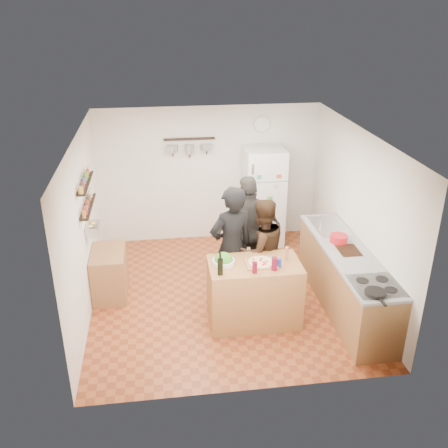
{
  "coord_description": "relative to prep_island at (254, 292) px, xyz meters",
  "views": [
    {
      "loc": [
        -0.91,
        -6.53,
        4.18
      ],
      "look_at": [
        0.0,
        0.1,
        1.15
      ],
      "focal_mm": 40.0,
      "sensor_mm": 36.0,
      "label": 1
    }
  ],
  "objects": [
    {
      "name": "red_bowl",
      "position": [
        1.34,
        0.47,
        0.52
      ],
      "size": [
        0.26,
        0.26,
        0.11
      ],
      "primitive_type": "cylinder",
      "color": "red",
      "rests_on": "counter_run"
    },
    {
      "name": "sink",
      "position": [
        1.39,
        1.02,
        0.46
      ],
      "size": [
        0.5,
        0.8,
        0.03
      ],
      "primitive_type": "cube",
      "color": "silver",
      "rests_on": "counter_run"
    },
    {
      "name": "side_table",
      "position": [
        -2.05,
        0.97,
        -0.09
      ],
      "size": [
        0.5,
        0.8,
        0.73
      ],
      "primitive_type": "cube",
      "color": "olive",
      "rests_on": "floor"
    },
    {
      "name": "wine_glass_near",
      "position": [
        -0.05,
        -0.24,
        0.53
      ],
      "size": [
        0.06,
        0.06,
        0.16
      ],
      "primitive_type": "cylinder",
      "color": "#5A071B",
      "rests_on": "prep_island"
    },
    {
      "name": "produce_basket",
      "position": [
        -2.21,
        0.92,
        0.69
      ],
      "size": [
        0.18,
        0.35,
        0.14
      ],
      "primitive_type": "cube",
      "color": "silver",
      "rests_on": "left_wall"
    },
    {
      "name": "spice_shelf_lower",
      "position": [
        -2.24,
        0.92,
        1.04
      ],
      "size": [
        0.12,
        1.0,
        0.02
      ],
      "primitive_type": "cube",
      "color": "black",
      "rests_on": "left_wall"
    },
    {
      "name": "counter_run",
      "position": [
        1.39,
        0.17,
        -0.01
      ],
      "size": [
        0.63,
        2.63,
        0.9
      ],
      "primitive_type": "cube",
      "color": "#9E7042",
      "rests_on": "floor"
    },
    {
      "name": "pot_rack",
      "position": [
        -0.66,
        2.72,
        1.49
      ],
      "size": [
        0.9,
        0.04,
        0.04
      ],
      "primitive_type": "cube",
      "color": "black",
      "rests_on": "back_wall"
    },
    {
      "name": "spice_shelf_upper",
      "position": [
        -2.24,
        0.92,
        1.4
      ],
      "size": [
        0.12,
        1.0,
        0.02
      ],
      "primitive_type": "cube",
      "color": "black",
      "rests_on": "left_wall"
    },
    {
      "name": "skillet",
      "position": [
        1.29,
        -0.97,
        0.49
      ],
      "size": [
        0.26,
        0.26,
        0.05
      ],
      "primitive_type": "cylinder",
      "color": "black",
      "rests_on": "stove_top"
    },
    {
      "name": "pizza_board",
      "position": [
        0.08,
        -0.02,
        0.47
      ],
      "size": [
        0.42,
        0.34,
        0.02
      ],
      "primitive_type": "cube",
      "color": "#9D6439",
      "rests_on": "prep_island"
    },
    {
      "name": "pizza",
      "position": [
        0.08,
        -0.02,
        0.48
      ],
      "size": [
        0.34,
        0.34,
        0.02
      ],
      "primitive_type": "cylinder",
      "color": "#CCB686",
      "rests_on": "pizza_board"
    },
    {
      "name": "person_back",
      "position": [
        0.11,
        1.03,
        0.45
      ],
      "size": [
        1.11,
        0.59,
        1.8
      ],
      "primitive_type": "imported",
      "rotation": [
        0.0,
        0.0,
        3.29
      ],
      "color": "#2D2B28",
      "rests_on": "floor"
    },
    {
      "name": "cutting_board",
      "position": [
        1.39,
        0.18,
        0.46
      ],
      "size": [
        0.3,
        0.4,
        0.02
      ],
      "primitive_type": "cube",
      "color": "brown",
      "rests_on": "counter_run"
    },
    {
      "name": "wall_clock",
      "position": [
        0.64,
        2.8,
        1.69
      ],
      "size": [
        0.3,
        0.03,
        0.3
      ],
      "primitive_type": "cylinder",
      "rotation": [
        1.57,
        0.0,
        0.0
      ],
      "color": "silver",
      "rests_on": "back_wall"
    },
    {
      "name": "room_shell",
      "position": [
        -0.31,
        1.11,
        0.79
      ],
      "size": [
        4.2,
        4.2,
        4.2
      ],
      "color": "brown",
      "rests_on": "ground"
    },
    {
      "name": "salad_bowl",
      "position": [
        -0.42,
        0.05,
        0.49
      ],
      "size": [
        0.3,
        0.3,
        0.06
      ],
      "primitive_type": "cylinder",
      "color": "silver",
      "rests_on": "prep_island"
    },
    {
      "name": "stove_top",
      "position": [
        1.39,
        -0.78,
        0.46
      ],
      "size": [
        0.6,
        0.62,
        0.02
      ],
      "primitive_type": "cube",
      "color": "white",
      "rests_on": "counter_run"
    },
    {
      "name": "pepper_mill",
      "position": [
        0.45,
        0.05,
        0.54
      ],
      "size": [
        0.05,
        0.05,
        0.16
      ],
      "primitive_type": "cylinder",
      "color": "#A96A46",
      "rests_on": "prep_island"
    },
    {
      "name": "person_left",
      "position": [
        -0.24,
        0.5,
        0.47
      ],
      "size": [
        0.78,
        0.63,
        1.85
      ],
      "primitive_type": "imported",
      "rotation": [
        0.0,
        0.0,
        3.46
      ],
      "color": "black",
      "rests_on": "floor"
    },
    {
      "name": "wine_glass_far",
      "position": [
        0.22,
        -0.2,
        0.55
      ],
      "size": [
        0.08,
        0.08,
        0.18
      ],
      "primitive_type": "cylinder",
      "color": "maroon",
      "rests_on": "prep_island"
    },
    {
      "name": "fridge",
      "position": [
        0.64,
        2.47,
        0.45
      ],
      "size": [
        0.7,
        0.68,
        1.8
      ],
      "primitive_type": "cube",
      "color": "white",
      "rests_on": "floor"
    },
    {
      "name": "salt_canister",
      "position": [
        0.3,
        -0.12,
        0.51
      ],
      "size": [
        0.07,
        0.07,
        0.11
      ],
      "primitive_type": "cylinder",
      "color": "navy",
      "rests_on": "prep_island"
    },
    {
      "name": "prep_island",
      "position": [
        0.0,
        0.0,
        0.0
      ],
      "size": [
        1.25,
        0.72,
        0.91
      ],
      "primitive_type": "cube",
      "color": "#A1653B",
      "rests_on": "floor"
    },
    {
      "name": "wine_bottle",
      "position": [
        -0.5,
        -0.22,
        0.57
      ],
      "size": [
        0.07,
        0.07,
        0.22
      ],
      "primitive_type": "cylinder",
      "color": "black",
      "rests_on": "prep_island"
    },
    {
      "name": "person_center",
      "position": [
        0.21,
        0.56,
        0.35
      ],
      "size": [
        0.93,
        0.82,
        1.61
      ],
      "primitive_type": "imported",
      "rotation": [
        0.0,
        0.0,
        3.45
      ],
      "color": "black",
      "rests_on": "floor"
    }
  ]
}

